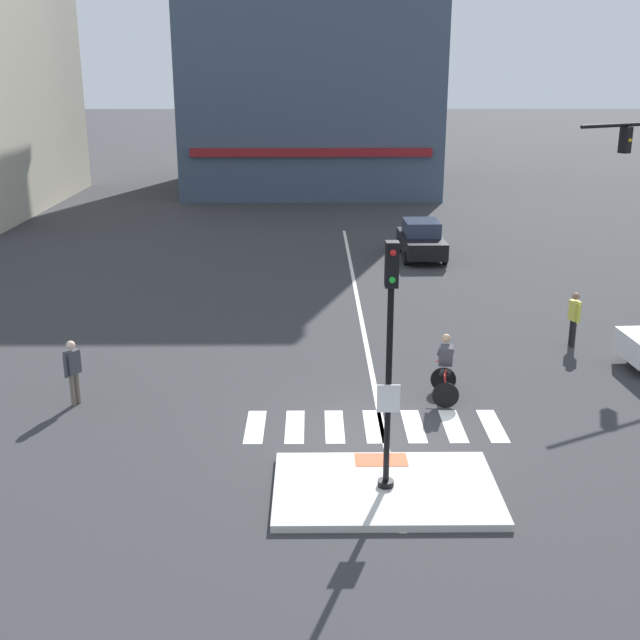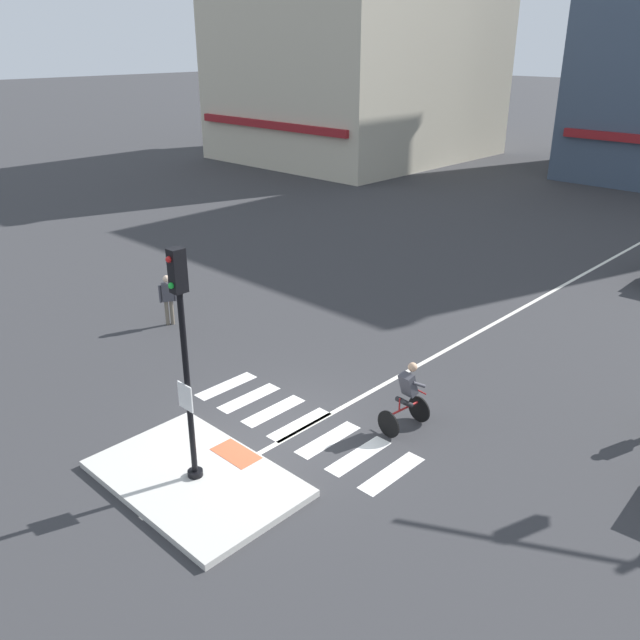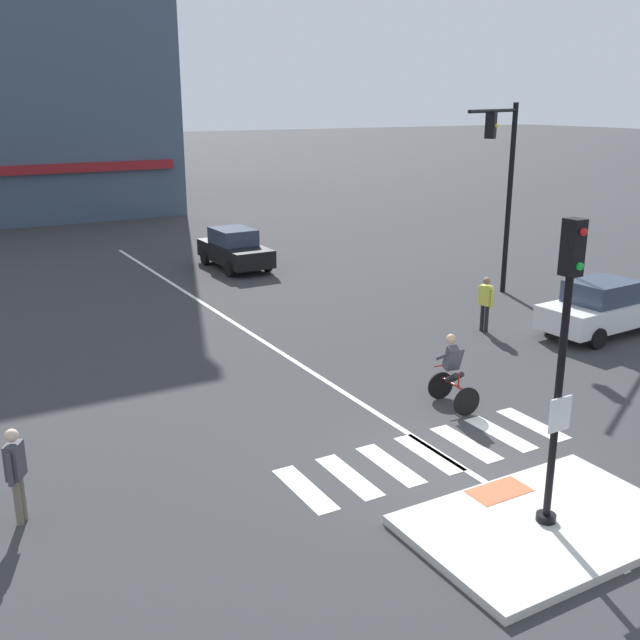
{
  "view_description": "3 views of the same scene",
  "coord_description": "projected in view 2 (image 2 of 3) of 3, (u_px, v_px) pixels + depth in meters",
  "views": [
    {
      "loc": [
        -1.43,
        -16.55,
        8.04
      ],
      "look_at": [
        -1.25,
        2.78,
        1.91
      ],
      "focal_mm": 44.78,
      "sensor_mm": 36.0,
      "label": 1
    },
    {
      "loc": [
        9.82,
        -9.03,
        8.54
      ],
      "look_at": [
        -1.4,
        2.67,
        1.66
      ],
      "focal_mm": 37.34,
      "sensor_mm": 36.0,
      "label": 2
    },
    {
      "loc": [
        -8.39,
        -9.89,
        6.7
      ],
      "look_at": [
        -0.17,
        4.57,
        1.73
      ],
      "focal_mm": 41.47,
      "sensor_mm": 36.0,
      "label": 3
    }
  ],
  "objects": [
    {
      "name": "ground_plane",
      "position": [
        284.0,
        433.0,
        15.59
      ],
      "size": [
        300.0,
        300.0,
        0.0
      ],
      "primitive_type": "plane",
      "color": "#333335"
    },
    {
      "name": "building_corner_right",
      "position": [
        359.0,
        53.0,
        49.59
      ],
      "size": [
        16.22,
        18.61,
        14.97
      ],
      "color": "beige",
      "rests_on": "ground"
    },
    {
      "name": "crosswalk_stripe_d",
      "position": [
        300.0,
        425.0,
        15.93
      ],
      "size": [
        0.44,
        1.8,
        0.01
      ],
      "primitive_type": "cube",
      "color": "silver",
      "rests_on": "ground"
    },
    {
      "name": "cyclist",
      "position": [
        407.0,
        395.0,
        15.48
      ],
      "size": [
        0.77,
        1.15,
        1.68
      ],
      "color": "black",
      "rests_on": "ground"
    },
    {
      "name": "traffic_island",
      "position": [
        196.0,
        478.0,
        13.87
      ],
      "size": [
        4.43,
        2.87,
        0.15
      ],
      "primitive_type": "cube",
      "color": "beige",
      "rests_on": "ground"
    },
    {
      "name": "crosswalk_stripe_c",
      "position": [
        274.0,
        411.0,
        16.53
      ],
      "size": [
        0.44,
        1.8,
        0.01
      ],
      "primitive_type": "cube",
      "color": "silver",
      "rests_on": "ground"
    },
    {
      "name": "signal_pole",
      "position": [
        184.0,
        347.0,
        12.68
      ],
      "size": [
        0.44,
        0.38,
        4.92
      ],
      "color": "black",
      "rests_on": "traffic_island"
    },
    {
      "name": "pedestrian_at_curb_left",
      "position": [
        168.0,
        296.0,
        21.15
      ],
      "size": [
        0.37,
        0.49,
        1.67
      ],
      "color": "#6B6051",
      "rests_on": "ground"
    },
    {
      "name": "lane_centre_line",
      "position": [
        507.0,
        317.0,
        22.11
      ],
      "size": [
        0.14,
        28.0,
        0.01
      ],
      "primitive_type": "cube",
      "color": "silver",
      "rests_on": "ground"
    },
    {
      "name": "crosswalk_stripe_a",
      "position": [
        226.0,
        386.0,
        17.71
      ],
      "size": [
        0.44,
        1.8,
        0.01
      ],
      "primitive_type": "cube",
      "color": "silver",
      "rests_on": "ground"
    },
    {
      "name": "tactile_pad_front",
      "position": [
        236.0,
        453.0,
        14.57
      ],
      "size": [
        1.1,
        0.6,
        0.01
      ],
      "primitive_type": "cube",
      "color": "#DB5B38",
      "rests_on": "traffic_island"
    },
    {
      "name": "crosswalk_stripe_g",
      "position": [
        392.0,
        473.0,
        14.16
      ],
      "size": [
        0.44,
        1.8,
        0.01
      ],
      "primitive_type": "cube",
      "color": "silver",
      "rests_on": "ground"
    },
    {
      "name": "crosswalk_stripe_e",
      "position": [
        328.0,
        440.0,
        15.34
      ],
      "size": [
        0.44,
        1.8,
        0.01
      ],
      "primitive_type": "cube",
      "color": "silver",
      "rests_on": "ground"
    },
    {
      "name": "crosswalk_stripe_f",
      "position": [
        359.0,
        456.0,
        14.75
      ],
      "size": [
        0.44,
        1.8,
        0.01
      ],
      "primitive_type": "cube",
      "color": "silver",
      "rests_on": "ground"
    },
    {
      "name": "crosswalk_stripe_b",
      "position": [
        249.0,
        398.0,
        17.12
      ],
      "size": [
        0.44,
        1.8,
        0.01
      ],
      "primitive_type": "cube",
      "color": "silver",
      "rests_on": "ground"
    }
  ]
}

